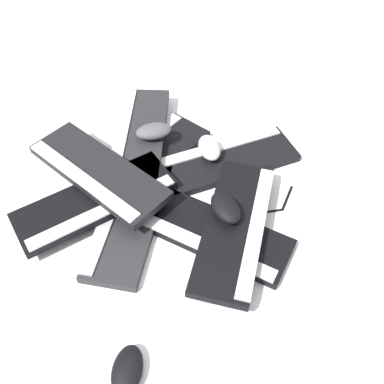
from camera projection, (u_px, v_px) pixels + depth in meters
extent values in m
plane|color=white|center=(170.00, 213.00, 1.20)|extent=(3.20, 3.20, 0.00)
cube|color=black|center=(209.00, 231.00, 1.15)|extent=(0.46, 0.30, 0.02)
cube|color=silver|center=(199.00, 243.00, 1.10)|extent=(0.40, 0.19, 0.01)
cube|color=black|center=(226.00, 162.00, 1.31)|extent=(0.28, 0.46, 0.02)
cube|color=silver|center=(219.00, 147.00, 1.34)|extent=(0.16, 0.41, 0.01)
cube|color=black|center=(147.00, 161.00, 1.32)|extent=(0.23, 0.46, 0.02)
cube|color=#B2B5BA|center=(134.00, 150.00, 1.33)|extent=(0.12, 0.42, 0.01)
cube|color=#232326|center=(131.00, 215.00, 1.18)|extent=(0.39, 0.44, 0.02)
cube|color=#B2B5BA|center=(111.00, 209.00, 1.18)|extent=(0.29, 0.35, 0.01)
cube|color=black|center=(96.00, 200.00, 1.18)|extent=(0.20, 0.46, 0.02)
cube|color=silver|center=(103.00, 211.00, 1.13)|extent=(0.09, 0.42, 0.01)
cube|color=black|center=(234.00, 227.00, 1.12)|extent=(0.38, 0.45, 0.02)
cube|color=silver|center=(256.00, 228.00, 1.10)|extent=(0.27, 0.36, 0.01)
cube|color=black|center=(99.00, 171.00, 1.21)|extent=(0.46, 0.22, 0.02)
cube|color=silver|center=(82.00, 179.00, 1.17)|extent=(0.42, 0.10, 0.01)
cube|color=#232326|center=(140.00, 135.00, 1.35)|extent=(0.43, 0.41, 0.02)
cube|color=silver|center=(122.00, 131.00, 1.34)|extent=(0.33, 0.31, 0.01)
ellipsoid|color=black|center=(48.00, 152.00, 1.33)|extent=(0.13, 0.10, 0.04)
ellipsoid|color=black|center=(225.00, 208.00, 1.11)|extent=(0.12, 0.09, 0.04)
ellipsoid|color=black|center=(127.00, 370.00, 0.90)|extent=(0.12, 0.13, 0.04)
ellipsoid|color=#4C4C51|center=(154.00, 131.00, 1.31)|extent=(0.11, 0.13, 0.04)
ellipsoid|color=#B7B7BC|center=(209.00, 148.00, 1.30)|extent=(0.13, 0.11, 0.04)
ellipsoid|color=#4C4C51|center=(135.00, 120.00, 1.43)|extent=(0.12, 0.08, 0.04)
cylinder|color=black|center=(287.00, 197.00, 1.23)|extent=(0.05, 0.09, 0.01)
cylinder|color=black|center=(270.00, 211.00, 1.20)|extent=(0.04, 0.07, 0.01)
cylinder|color=black|center=(246.00, 207.00, 1.21)|extent=(0.07, 0.02, 0.01)
cylinder|color=black|center=(230.00, 191.00, 1.25)|extent=(0.08, 0.03, 0.01)
cylinder|color=black|center=(206.00, 177.00, 1.28)|extent=(0.10, 0.07, 0.01)
cylinder|color=black|center=(172.00, 176.00, 1.29)|extent=(0.05, 0.09, 0.01)
cylinder|color=black|center=(141.00, 175.00, 1.29)|extent=(0.08, 0.05, 0.01)
cylinder|color=black|center=(117.00, 177.00, 1.28)|extent=(0.01, 0.08, 0.01)
sphere|color=black|center=(292.00, 186.00, 1.26)|extent=(0.01, 0.01, 0.01)
sphere|color=black|center=(283.00, 209.00, 1.20)|extent=(0.01, 0.01, 0.01)
sphere|color=black|center=(257.00, 213.00, 1.20)|extent=(0.01, 0.01, 0.01)
sphere|color=black|center=(236.00, 201.00, 1.22)|extent=(0.01, 0.01, 0.01)
sphere|color=black|center=(224.00, 181.00, 1.27)|extent=(0.01, 0.01, 0.01)
sphere|color=black|center=(189.00, 174.00, 1.29)|extent=(0.01, 0.01, 0.01)
sphere|color=black|center=(155.00, 179.00, 1.28)|extent=(0.01, 0.01, 0.01)
sphere|color=black|center=(128.00, 171.00, 1.30)|extent=(0.01, 0.01, 0.01)
sphere|color=black|center=(106.00, 183.00, 1.27)|extent=(0.01, 0.01, 0.01)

